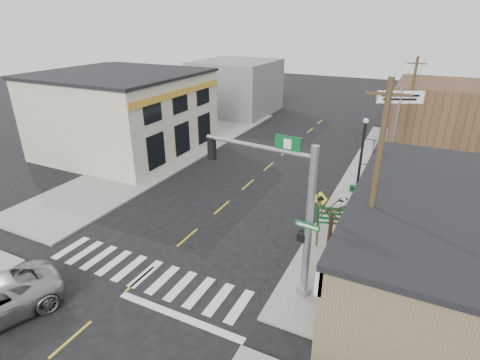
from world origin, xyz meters
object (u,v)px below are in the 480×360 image
at_px(fire_hydrant, 348,241).
at_px(dance_center_sign, 398,111).
at_px(lamp_post, 362,160).
at_px(bare_tree, 333,205).
at_px(utility_pole_far, 409,107).
at_px(traffic_signal_pole, 290,205).
at_px(utility_pole_near, 374,192).
at_px(guide_sign, 331,220).

distance_m(fire_hydrant, dance_center_sign, 11.85).
height_order(lamp_post, bare_tree, lamp_post).
bearing_deg(lamp_post, utility_pole_far, 89.03).
bearing_deg(traffic_signal_pole, fire_hydrant, 73.25).
distance_m(dance_center_sign, bare_tree, 13.57).
height_order(lamp_post, dance_center_sign, dance_center_sign).
height_order(utility_pole_near, utility_pole_far, utility_pole_near).
relative_size(lamp_post, bare_tree, 1.30).
distance_m(lamp_post, utility_pole_near, 7.47).
bearing_deg(lamp_post, traffic_signal_pole, -92.84).
relative_size(traffic_signal_pole, bare_tree, 1.53).
distance_m(guide_sign, fire_hydrant, 1.72).
bearing_deg(bare_tree, traffic_signal_pole, -126.01).
relative_size(dance_center_sign, bare_tree, 1.49).
height_order(fire_hydrant, utility_pole_near, utility_pole_near).
xyz_separation_m(traffic_signal_pole, guide_sign, (0.95, 3.85, -2.44)).
bearing_deg(dance_center_sign, traffic_signal_pole, -123.17).
distance_m(traffic_signal_pole, dance_center_sign, 15.54).
bearing_deg(dance_center_sign, utility_pole_far, 61.48).
distance_m(fire_hydrant, utility_pole_near, 5.38).
xyz_separation_m(fire_hydrant, dance_center_sign, (0.75, 10.84, 4.72)).
bearing_deg(utility_pole_far, bare_tree, -95.29).
bearing_deg(utility_pole_near, traffic_signal_pole, -155.85).
distance_m(guide_sign, lamp_post, 5.12).
xyz_separation_m(traffic_signal_pole, dance_center_sign, (2.63, 15.28, 0.96)).
bearing_deg(lamp_post, dance_center_sign, 86.84).
xyz_separation_m(traffic_signal_pole, lamp_post, (1.47, 8.64, -0.71)).
relative_size(traffic_signal_pole, utility_pole_far, 0.84).
height_order(fire_hydrant, lamp_post, lamp_post).
distance_m(fire_hydrant, bare_tree, 4.14).
bearing_deg(utility_pole_far, guide_sign, -97.26).
bearing_deg(bare_tree, guide_sign, 101.50).
relative_size(traffic_signal_pole, utility_pole_near, 0.76).
height_order(lamp_post, utility_pole_near, utility_pole_near).
relative_size(fire_hydrant, utility_pole_near, 0.08).
relative_size(guide_sign, bare_tree, 0.58).
height_order(traffic_signal_pole, utility_pole_far, utility_pole_far).
distance_m(traffic_signal_pole, guide_sign, 4.65).
bearing_deg(utility_pole_near, fire_hydrant, 108.20).
xyz_separation_m(lamp_post, bare_tree, (-0.11, -6.78, 0.15)).
xyz_separation_m(dance_center_sign, utility_pole_near, (0.33, -13.84, -0.39)).
xyz_separation_m(traffic_signal_pole, utility_pole_far, (3.13, 20.86, 0.12)).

